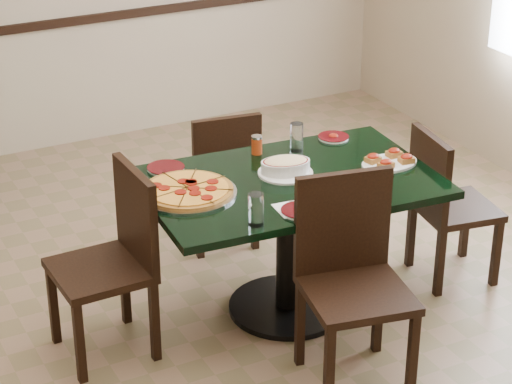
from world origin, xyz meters
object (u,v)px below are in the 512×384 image
chair_near (350,268)px  bruschetta_platter (390,160)px  chair_right (444,199)px  bread_basket (328,186)px  chair_far (222,173)px  pepperoni_pizza (188,190)px  chair_left (116,252)px  lasagna_casserole (286,166)px  main_table (289,212)px

chair_near → bruschetta_platter: chair_near is taller
chair_right → bread_basket: size_ratio=3.47×
chair_far → pepperoni_pizza: 0.92m
chair_left → pepperoni_pizza: (0.37, -0.00, 0.24)m
chair_near → bread_basket: bearing=86.3°
chair_right → pepperoni_pizza: (-1.41, 0.17, 0.29)m
chair_far → bruschetta_platter: 1.06m
chair_far → bread_basket: size_ratio=3.40×
bruschetta_platter → chair_left: bearing=171.7°
bread_basket → bruschetta_platter: size_ratio=0.78×
chair_near → lasagna_casserole: (0.02, 0.66, 0.24)m
chair_near → pepperoni_pizza: 0.87m
chair_right → chair_far: bearing=54.7°
chair_right → chair_left: bearing=93.3°
chair_near → chair_right: bearing=39.8°
chair_far → chair_right: (0.90, -0.88, 0.01)m
chair_left → lasagna_casserole: 0.94m
chair_left → bruschetta_platter: 1.45m
chair_left → lasagna_casserole: chair_left is taller
chair_far → lasagna_casserole: same height
chair_near → pepperoni_pizza: (-0.50, 0.67, 0.22)m
main_table → pepperoni_pizza: 0.55m
bread_basket → main_table: bearing=104.4°
chair_near → lasagna_casserole: bearing=98.9°
main_table → chair_left: 0.89m
lasagna_casserole → bread_basket: bearing=-62.1°
chair_right → bread_basket: chair_right is taller
lasagna_casserole → bread_basket: (0.07, -0.29, -0.01)m
main_table → chair_near: chair_near is taller
chair_right → chair_left: size_ratio=0.92×
chair_near → bruschetta_platter: 0.78m
chair_right → bruschetta_platter: 0.47m
chair_near → pepperoni_pizza: chair_near is taller
chair_near → chair_left: size_ratio=1.05×
chair_far → bread_basket: bearing=102.8°
bruschetta_platter → main_table: bearing=170.0°
chair_left → main_table: bearing=83.1°
lasagna_casserole → chair_left: bearing=-167.8°
pepperoni_pizza → bread_basket: size_ratio=1.91×
main_table → chair_near: size_ratio=1.53×
main_table → bruschetta_platter: size_ratio=4.72×
main_table → bread_basket: bearing=-65.0°
bruschetta_platter → pepperoni_pizza: bearing=169.6°
chair_right → chair_left: (-1.79, 0.18, 0.05)m
chair_right → pepperoni_pizza: size_ratio=1.81×
lasagna_casserole → pepperoni_pizza: bearing=-168.3°
bruschetta_platter → lasagna_casserole: bearing=163.2°
bread_basket → lasagna_casserole: bearing=97.7°
pepperoni_pizza → chair_right: bearing=-6.9°
pepperoni_pizza → chair_far: bearing=53.8°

